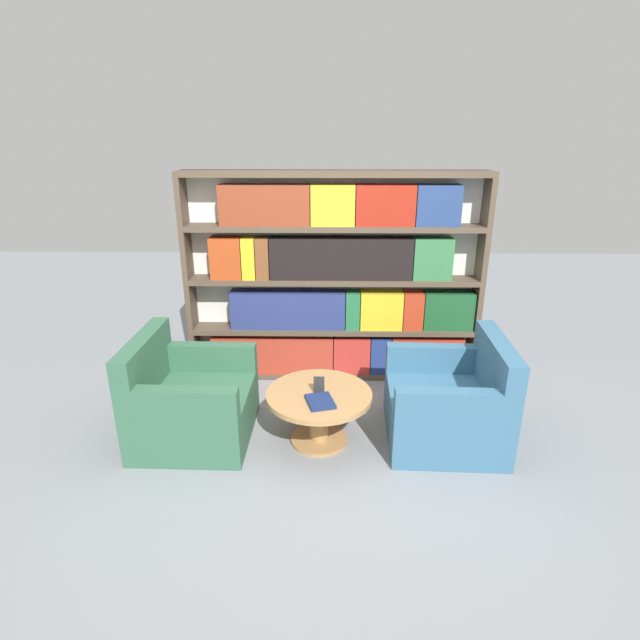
% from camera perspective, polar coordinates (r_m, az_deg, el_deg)
% --- Properties ---
extents(ground_plane, '(14.00, 14.00, 0.00)m').
position_cam_1_polar(ground_plane, '(3.87, 1.65, -16.19)').
color(ground_plane, gray).
extents(bookshelf, '(2.81, 0.30, 2.00)m').
position_cam_1_polar(bookshelf, '(4.81, 1.93, 4.25)').
color(bookshelf, silver).
rests_on(bookshelf, ground_plane).
extents(armchair_left, '(0.90, 0.93, 0.85)m').
position_cam_1_polar(armchair_left, '(4.18, -14.68, -9.20)').
color(armchair_left, '#336047').
rests_on(armchair_left, ground_plane).
extents(armchair_right, '(0.91, 0.95, 0.85)m').
position_cam_1_polar(armchair_right, '(4.15, 14.61, -9.44)').
color(armchair_right, '#386684').
rests_on(armchair_right, ground_plane).
extents(coffee_table, '(0.83, 0.83, 0.44)m').
position_cam_1_polar(coffee_table, '(3.96, -0.12, -9.88)').
color(coffee_table, '#AD7F4C').
rests_on(coffee_table, ground_plane).
extents(table_sign, '(0.08, 0.06, 0.14)m').
position_cam_1_polar(table_sign, '(3.87, -0.12, -7.57)').
color(table_sign, black).
rests_on(table_sign, coffee_table).
extents(stray_book, '(0.24, 0.27, 0.03)m').
position_cam_1_polar(stray_book, '(3.75, 0.02, -9.30)').
color(stray_book, navy).
rests_on(stray_book, coffee_table).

